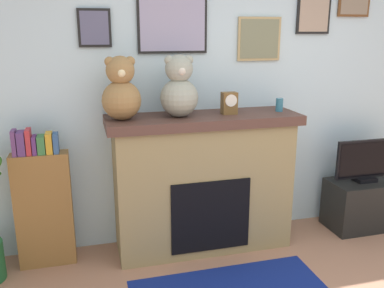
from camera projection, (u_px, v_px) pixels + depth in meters
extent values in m
cube|color=silver|center=(230.00, 97.00, 3.80)|extent=(5.20, 0.12, 2.60)
cube|color=black|center=(173.00, 20.00, 3.42)|extent=(0.59, 0.02, 0.54)
cube|color=#9793B4|center=(173.00, 20.00, 3.41)|extent=(0.55, 0.00, 0.50)
cube|color=tan|center=(259.00, 39.00, 3.66)|extent=(0.40, 0.02, 0.38)
cube|color=#74785B|center=(260.00, 39.00, 3.65)|extent=(0.36, 0.00, 0.34)
cube|color=black|center=(314.00, 11.00, 3.72)|extent=(0.33, 0.02, 0.39)
cube|color=tan|center=(314.00, 11.00, 3.71)|extent=(0.29, 0.00, 0.35)
cube|color=black|center=(94.00, 28.00, 3.28)|extent=(0.26, 0.02, 0.30)
cube|color=slate|center=(95.00, 28.00, 3.27)|extent=(0.22, 0.00, 0.26)
cube|color=#927F53|center=(203.00, 187.00, 3.63)|extent=(1.51, 0.48, 1.12)
cube|color=#50332B|center=(203.00, 120.00, 3.47)|extent=(1.63, 0.54, 0.08)
cube|color=black|center=(211.00, 216.00, 3.45)|extent=(0.68, 0.02, 0.62)
cube|color=brown|center=(44.00, 210.00, 3.36)|extent=(0.44, 0.16, 0.96)
cube|color=#61376B|center=(14.00, 143.00, 3.17)|extent=(0.03, 0.13, 0.20)
cube|color=#57346E|center=(22.00, 143.00, 3.18)|extent=(0.06, 0.13, 0.18)
cube|color=#B52E36|center=(29.00, 142.00, 3.19)|extent=(0.04, 0.13, 0.20)
cube|color=#572C6A|center=(35.00, 145.00, 3.21)|extent=(0.03, 0.13, 0.14)
cube|color=#37723D|center=(41.00, 144.00, 3.22)|extent=(0.06, 0.13, 0.14)
cube|color=gold|center=(49.00, 143.00, 3.23)|extent=(0.05, 0.13, 0.16)
cube|color=#325484|center=(56.00, 143.00, 3.25)|extent=(0.04, 0.13, 0.15)
cube|color=black|center=(362.00, 204.00, 4.07)|extent=(0.66, 0.40, 0.48)
cube|color=black|center=(365.00, 179.00, 4.00)|extent=(0.20, 0.14, 0.04)
cube|color=black|center=(367.00, 159.00, 3.94)|extent=(0.65, 0.03, 0.37)
cube|color=black|center=(368.00, 159.00, 3.93)|extent=(0.61, 0.00, 0.33)
cylinder|color=teal|center=(279.00, 105.00, 3.60)|extent=(0.06, 0.06, 0.11)
cube|color=brown|center=(229.00, 103.00, 3.47)|extent=(0.13, 0.09, 0.18)
cylinder|color=white|center=(231.00, 101.00, 3.42)|extent=(0.10, 0.01, 0.10)
sphere|color=olive|center=(122.00, 100.00, 3.23)|extent=(0.31, 0.31, 0.31)
sphere|color=olive|center=(120.00, 70.00, 3.17)|extent=(0.22, 0.22, 0.22)
sphere|color=olive|center=(109.00, 62.00, 3.14)|extent=(0.08, 0.08, 0.08)
sphere|color=olive|center=(130.00, 61.00, 3.18)|extent=(0.08, 0.08, 0.08)
sphere|color=beige|center=(121.00, 73.00, 3.09)|extent=(0.07, 0.07, 0.07)
sphere|color=#979A8A|center=(179.00, 98.00, 3.35)|extent=(0.31, 0.31, 0.31)
sphere|color=#979A8A|center=(179.00, 69.00, 3.29)|extent=(0.22, 0.22, 0.22)
sphere|color=#979A8A|center=(169.00, 60.00, 3.25)|extent=(0.08, 0.08, 0.08)
sphere|color=#979A8A|center=(188.00, 60.00, 3.29)|extent=(0.08, 0.08, 0.08)
sphere|color=beige|center=(182.00, 71.00, 3.21)|extent=(0.07, 0.07, 0.07)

